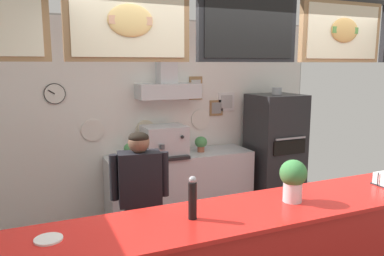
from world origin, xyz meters
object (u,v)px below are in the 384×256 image
potted_sage (129,150)px  basil_vase (293,180)px  shop_worker (140,203)px  potted_thyme (201,143)px  condiment_plate (48,239)px  espresso_machine (164,141)px  pepper_grinder (193,198)px  pizza_oven (275,151)px  napkin_holder (384,180)px

potted_sage → basil_vase: (0.64, -2.46, 0.23)m
shop_worker → potted_sage: size_ratio=7.54×
potted_thyme → basil_vase: 2.48m
shop_worker → basil_vase: 1.51m
shop_worker → condiment_plate: 1.43m
espresso_machine → pepper_grinder: pepper_grinder is taller
potted_sage → condiment_plate: (-1.09, -2.41, 0.07)m
potted_thyme → potted_sage: 1.00m
potted_thyme → pepper_grinder: (-1.18, -2.44, 0.20)m
shop_worker → basil_vase: shop_worker is taller
potted_thyme → potted_sage: potted_thyme is taller
potted_thyme → potted_sage: size_ratio=1.08×
pizza_oven → potted_sage: pizza_oven is taller
pizza_oven → espresso_machine: pizza_oven is taller
pizza_oven → basil_vase: size_ratio=5.54×
shop_worker → condiment_plate: size_ratio=9.00×
condiment_plate → basil_vase: 1.74m
pizza_oven → potted_thyme: bearing=173.3°
basil_vase → napkin_holder: size_ratio=2.03×
shop_worker → napkin_holder: size_ratio=9.46×
napkin_holder → pepper_grinder: bearing=-179.7°
basil_vase → espresso_machine: bearing=94.4°
espresso_machine → potted_thyme: espresso_machine is taller
shop_worker → condiment_plate: shop_worker is taller
potted_thyme → napkin_holder: 2.51m
shop_worker → potted_sage: (0.23, 1.31, 0.22)m
pepper_grinder → napkin_holder: bearing=0.3°
espresso_machine → basil_vase: size_ratio=1.71×
condiment_plate → shop_worker: bearing=51.9°
pizza_oven → potted_thyme: 1.16m
pizza_oven → napkin_holder: (-0.52, -2.30, 0.30)m
pepper_grinder → condiment_plate: size_ratio=1.79×
potted_sage → pepper_grinder: bearing=-94.3°
potted_sage → napkin_holder: size_ratio=1.26×
shop_worker → espresso_machine: (0.69, 1.27, 0.31)m
pizza_oven → shop_worker: size_ratio=1.19×
shop_worker → potted_thyme: shop_worker is taller
pizza_oven → espresso_machine: (-1.68, 0.11, 0.27)m
napkin_holder → condiment_plate: bearing=179.1°
condiment_plate → basil_vase: size_ratio=0.52×
basil_vase → shop_worker: bearing=127.2°
pizza_oven → potted_sage: size_ratio=8.98×
espresso_machine → potted_thyme: (0.54, 0.03, -0.08)m
condiment_plate → napkin_holder: bearing=-0.9°
potted_thyme → potted_sage: (-1.00, 0.02, -0.01)m
pizza_oven → napkin_holder: size_ratio=11.27×
pizza_oven → basil_vase: 2.78m
shop_worker → basil_vase: (0.87, -1.15, 0.45)m
shop_worker → condiment_plate: bearing=61.3°
shop_worker → napkin_holder: (1.85, -1.14, 0.33)m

